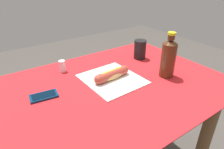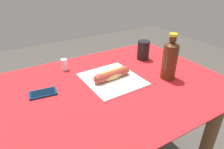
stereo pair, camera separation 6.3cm
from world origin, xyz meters
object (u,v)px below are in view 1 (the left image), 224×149
Objects in this scene: salt_shaker at (62,66)px; hot_dog at (112,75)px; soda_bottle at (168,58)px; cell_phone at (44,96)px; drinking_cup at (140,49)px.

hot_dog is at bearing 126.71° from salt_shaker.
soda_bottle is 3.67× the size of salt_shaker.
hot_dog is 0.90× the size of soda_bottle.
salt_shaker is at bearing -53.29° from hot_dog.
salt_shaker reaches higher than hot_dog.
cell_phone is 1.98× the size of salt_shaker.
cell_phone is at bearing 48.72° from salt_shaker.
cell_phone is 0.65m from drinking_cup.
soda_bottle reaches higher than salt_shaker.
salt_shaker is at bearing -39.64° from soda_bottle.
hot_dog is 0.30m from soda_bottle.
soda_bottle is at bearing 164.05° from cell_phone.
cell_phone is (0.34, -0.04, -0.02)m from hot_dog.
drinking_cup is 1.83× the size of salt_shaker.
soda_bottle is at bearing 80.99° from drinking_cup.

